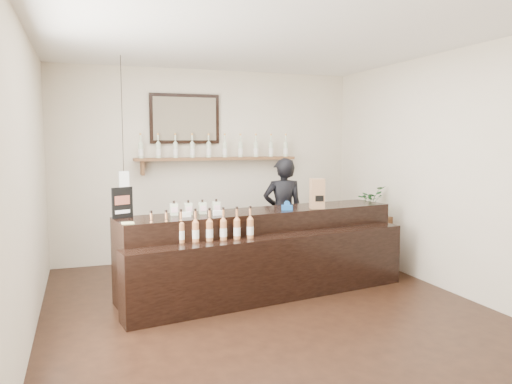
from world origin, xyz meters
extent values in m
plane|color=black|center=(0.00, 0.00, 0.00)|extent=(5.00, 5.00, 0.00)
plane|color=beige|center=(0.00, 2.50, 1.40)|extent=(4.50, 0.00, 4.50)
plane|color=beige|center=(0.00, -2.50, 1.40)|extent=(4.50, 0.00, 4.50)
plane|color=beige|center=(-2.25, 0.00, 1.40)|extent=(0.00, 5.00, 5.00)
plane|color=beige|center=(2.25, 0.00, 1.40)|extent=(0.00, 5.00, 5.00)
plane|color=white|center=(0.00, 0.00, 2.80)|extent=(5.00, 5.00, 0.00)
cube|color=brown|center=(0.10, 2.37, 1.50)|extent=(2.40, 0.25, 0.04)
cube|color=brown|center=(-0.98, 2.40, 1.38)|extent=(0.04, 0.20, 0.20)
cube|color=brown|center=(1.18, 2.40, 1.38)|extent=(0.04, 0.20, 0.20)
cube|color=black|center=(-0.35, 2.47, 2.08)|extent=(1.02, 0.04, 0.72)
cube|color=#4D4531|center=(-0.35, 2.44, 2.08)|extent=(0.92, 0.01, 0.62)
cube|color=white|center=(-1.30, 1.60, 1.25)|extent=(0.12, 0.12, 0.28)
cylinder|color=black|center=(-1.30, 1.60, 2.09)|extent=(0.01, 0.01, 1.41)
cylinder|color=beige|center=(-1.00, 2.37, 1.62)|extent=(0.07, 0.07, 0.20)
cone|color=beige|center=(-1.00, 2.37, 1.75)|extent=(0.07, 0.07, 0.05)
cylinder|color=beige|center=(-1.00, 2.37, 1.81)|extent=(0.02, 0.02, 0.07)
cylinder|color=#C8883A|center=(-1.00, 2.37, 1.86)|extent=(0.03, 0.03, 0.02)
cylinder|color=white|center=(-1.00, 2.37, 1.60)|extent=(0.07, 0.07, 0.09)
cylinder|color=beige|center=(-0.76, 2.37, 1.62)|extent=(0.07, 0.07, 0.20)
cone|color=beige|center=(-0.76, 2.37, 1.75)|extent=(0.07, 0.07, 0.05)
cylinder|color=beige|center=(-0.76, 2.37, 1.81)|extent=(0.02, 0.02, 0.07)
cylinder|color=#C8883A|center=(-0.76, 2.37, 1.86)|extent=(0.03, 0.03, 0.02)
cylinder|color=white|center=(-0.76, 2.37, 1.60)|extent=(0.07, 0.07, 0.09)
cylinder|color=beige|center=(-0.51, 2.37, 1.62)|extent=(0.07, 0.07, 0.20)
cone|color=beige|center=(-0.51, 2.37, 1.75)|extent=(0.07, 0.07, 0.05)
cylinder|color=beige|center=(-0.51, 2.37, 1.81)|extent=(0.02, 0.02, 0.07)
cylinder|color=#C8883A|center=(-0.51, 2.37, 1.86)|extent=(0.03, 0.03, 0.02)
cylinder|color=white|center=(-0.51, 2.37, 1.60)|extent=(0.07, 0.07, 0.09)
cylinder|color=beige|center=(-0.27, 2.37, 1.62)|extent=(0.07, 0.07, 0.20)
cone|color=beige|center=(-0.27, 2.37, 1.75)|extent=(0.07, 0.07, 0.05)
cylinder|color=beige|center=(-0.27, 2.37, 1.81)|extent=(0.02, 0.02, 0.07)
cylinder|color=#C8883A|center=(-0.27, 2.37, 1.86)|extent=(0.03, 0.03, 0.02)
cylinder|color=white|center=(-0.27, 2.37, 1.60)|extent=(0.07, 0.07, 0.09)
cylinder|color=beige|center=(-0.02, 2.37, 1.62)|extent=(0.07, 0.07, 0.20)
cone|color=beige|center=(-0.02, 2.37, 1.75)|extent=(0.07, 0.07, 0.05)
cylinder|color=beige|center=(-0.02, 2.37, 1.81)|extent=(0.02, 0.02, 0.07)
cylinder|color=#C8883A|center=(-0.02, 2.37, 1.86)|extent=(0.03, 0.03, 0.02)
cylinder|color=white|center=(-0.02, 2.37, 1.60)|extent=(0.07, 0.07, 0.09)
cylinder|color=beige|center=(0.22, 2.37, 1.62)|extent=(0.07, 0.07, 0.20)
cone|color=beige|center=(0.22, 2.37, 1.75)|extent=(0.07, 0.07, 0.05)
cylinder|color=beige|center=(0.22, 2.37, 1.81)|extent=(0.02, 0.02, 0.07)
cylinder|color=#C8883A|center=(0.22, 2.37, 1.86)|extent=(0.03, 0.03, 0.02)
cylinder|color=white|center=(0.22, 2.37, 1.60)|extent=(0.07, 0.07, 0.09)
cylinder|color=beige|center=(0.47, 2.37, 1.62)|extent=(0.07, 0.07, 0.20)
cone|color=beige|center=(0.47, 2.37, 1.75)|extent=(0.07, 0.07, 0.05)
cylinder|color=beige|center=(0.47, 2.37, 1.81)|extent=(0.02, 0.02, 0.07)
cylinder|color=#C8883A|center=(0.47, 2.37, 1.86)|extent=(0.03, 0.03, 0.02)
cylinder|color=white|center=(0.47, 2.37, 1.60)|extent=(0.07, 0.07, 0.09)
cylinder|color=beige|center=(0.71, 2.37, 1.62)|extent=(0.07, 0.07, 0.20)
cone|color=beige|center=(0.71, 2.37, 1.75)|extent=(0.07, 0.07, 0.05)
cylinder|color=beige|center=(0.71, 2.37, 1.81)|extent=(0.02, 0.02, 0.07)
cylinder|color=#C8883A|center=(0.71, 2.37, 1.86)|extent=(0.03, 0.03, 0.02)
cylinder|color=white|center=(0.71, 2.37, 1.60)|extent=(0.07, 0.07, 0.09)
cylinder|color=beige|center=(0.96, 2.37, 1.62)|extent=(0.07, 0.07, 0.20)
cone|color=beige|center=(0.96, 2.37, 1.75)|extent=(0.07, 0.07, 0.05)
cylinder|color=beige|center=(0.96, 2.37, 1.81)|extent=(0.02, 0.02, 0.07)
cylinder|color=#C8883A|center=(0.96, 2.37, 1.86)|extent=(0.03, 0.03, 0.02)
cylinder|color=white|center=(0.96, 2.37, 1.60)|extent=(0.07, 0.07, 0.09)
cylinder|color=beige|center=(1.20, 2.37, 1.62)|extent=(0.07, 0.07, 0.20)
cone|color=beige|center=(1.20, 2.37, 1.75)|extent=(0.07, 0.07, 0.05)
cylinder|color=beige|center=(1.20, 2.37, 1.81)|extent=(0.02, 0.02, 0.07)
cylinder|color=#C8883A|center=(1.20, 2.37, 1.86)|extent=(0.03, 0.03, 0.02)
cylinder|color=white|center=(1.20, 2.37, 1.60)|extent=(0.07, 0.07, 0.09)
cube|color=black|center=(0.20, 0.70, 0.48)|extent=(3.46, 1.14, 0.95)
cube|color=black|center=(0.20, 0.25, 0.36)|extent=(3.41, 0.84, 0.72)
cube|color=white|center=(-0.75, 0.48, 0.98)|extent=(0.10, 0.04, 0.05)
cube|color=white|center=(-0.40, 0.48, 0.98)|extent=(0.10, 0.04, 0.05)
cube|color=#CCC87C|center=(-1.38, 0.25, 0.78)|extent=(0.12, 0.12, 0.12)
cube|color=#CCC87C|center=(-1.38, 0.25, 0.90)|extent=(0.12, 0.12, 0.12)
cube|color=beige|center=(-0.85, 0.65, 1.02)|extent=(0.08, 0.08, 0.13)
cube|color=#FEC6D5|center=(-0.85, 0.60, 1.02)|extent=(0.07, 0.00, 0.06)
cylinder|color=black|center=(-0.85, 0.65, 1.10)|extent=(0.02, 0.02, 0.03)
cube|color=beige|center=(-0.69, 0.65, 1.02)|extent=(0.08, 0.08, 0.13)
cube|color=#FEC6D5|center=(-0.69, 0.60, 1.02)|extent=(0.07, 0.00, 0.06)
cylinder|color=black|center=(-0.69, 0.65, 1.10)|extent=(0.02, 0.02, 0.03)
cube|color=beige|center=(-0.53, 0.65, 1.02)|extent=(0.08, 0.08, 0.13)
cube|color=#FEC6D5|center=(-0.53, 0.60, 1.02)|extent=(0.07, 0.00, 0.06)
cylinder|color=black|center=(-0.53, 0.65, 1.10)|extent=(0.02, 0.02, 0.03)
cube|color=beige|center=(-0.37, 0.65, 1.02)|extent=(0.08, 0.08, 0.13)
cube|color=#FEC6D5|center=(-0.37, 0.60, 1.02)|extent=(0.07, 0.00, 0.06)
cylinder|color=black|center=(-0.37, 0.65, 1.10)|extent=(0.02, 0.02, 0.03)
cylinder|color=#B96F3E|center=(-1.15, 0.25, 0.82)|extent=(0.07, 0.07, 0.20)
cone|color=#B96F3E|center=(-1.15, 0.25, 0.95)|extent=(0.07, 0.07, 0.05)
cylinder|color=#B96F3E|center=(-1.15, 0.25, 1.01)|extent=(0.02, 0.02, 0.07)
cylinder|color=black|center=(-1.15, 0.25, 1.06)|extent=(0.03, 0.03, 0.02)
cylinder|color=white|center=(-1.15, 0.25, 0.80)|extent=(0.07, 0.07, 0.09)
cylinder|color=#B96F3E|center=(-1.00, 0.25, 0.82)|extent=(0.07, 0.07, 0.20)
cone|color=#B96F3E|center=(-1.00, 0.25, 0.95)|extent=(0.07, 0.07, 0.05)
cylinder|color=#B96F3E|center=(-1.00, 0.25, 1.01)|extent=(0.02, 0.02, 0.07)
cylinder|color=black|center=(-1.00, 0.25, 1.06)|extent=(0.03, 0.03, 0.02)
cylinder|color=white|center=(-1.00, 0.25, 0.80)|extent=(0.07, 0.07, 0.09)
cylinder|color=#B96F3E|center=(-0.85, 0.25, 0.82)|extent=(0.07, 0.07, 0.20)
cone|color=#B96F3E|center=(-0.85, 0.25, 0.95)|extent=(0.07, 0.07, 0.05)
cylinder|color=#B96F3E|center=(-0.85, 0.25, 1.01)|extent=(0.02, 0.02, 0.07)
cylinder|color=black|center=(-0.85, 0.25, 1.06)|extent=(0.03, 0.03, 0.02)
cylinder|color=white|center=(-0.85, 0.25, 0.80)|extent=(0.07, 0.07, 0.09)
cylinder|color=#B96F3E|center=(-0.70, 0.25, 0.82)|extent=(0.07, 0.07, 0.20)
cone|color=#B96F3E|center=(-0.70, 0.25, 0.95)|extent=(0.07, 0.07, 0.05)
cylinder|color=#B96F3E|center=(-0.70, 0.25, 1.01)|extent=(0.02, 0.02, 0.07)
cylinder|color=black|center=(-0.70, 0.25, 1.06)|extent=(0.03, 0.03, 0.02)
cylinder|color=white|center=(-0.70, 0.25, 0.80)|extent=(0.07, 0.07, 0.09)
cylinder|color=#B96F3E|center=(-0.55, 0.25, 0.82)|extent=(0.07, 0.07, 0.20)
cone|color=#B96F3E|center=(-0.55, 0.25, 0.95)|extent=(0.07, 0.07, 0.05)
cylinder|color=#B96F3E|center=(-0.55, 0.25, 1.01)|extent=(0.02, 0.02, 0.07)
cylinder|color=black|center=(-0.55, 0.25, 1.06)|extent=(0.03, 0.03, 0.02)
cylinder|color=white|center=(-0.55, 0.25, 0.80)|extent=(0.07, 0.07, 0.09)
cylinder|color=#B96F3E|center=(-0.40, 0.25, 0.82)|extent=(0.07, 0.07, 0.20)
cone|color=#B96F3E|center=(-0.40, 0.25, 0.95)|extent=(0.07, 0.07, 0.05)
cylinder|color=#B96F3E|center=(-0.40, 0.25, 1.01)|extent=(0.02, 0.02, 0.07)
cylinder|color=black|center=(-0.40, 0.25, 1.06)|extent=(0.03, 0.03, 0.02)
cylinder|color=white|center=(-0.40, 0.25, 0.80)|extent=(0.07, 0.07, 0.09)
cylinder|color=#B96F3E|center=(-0.25, 0.25, 0.82)|extent=(0.07, 0.07, 0.20)
cone|color=#B96F3E|center=(-0.25, 0.25, 0.95)|extent=(0.07, 0.07, 0.05)
cylinder|color=#B96F3E|center=(-0.25, 0.25, 1.01)|extent=(0.02, 0.02, 0.07)
cylinder|color=black|center=(-0.25, 0.25, 1.06)|extent=(0.03, 0.03, 0.02)
cylinder|color=white|center=(-0.25, 0.25, 0.80)|extent=(0.07, 0.07, 0.09)
cylinder|color=#B96F3E|center=(-0.10, 0.25, 0.82)|extent=(0.07, 0.07, 0.20)
cone|color=#B96F3E|center=(-0.10, 0.25, 0.95)|extent=(0.07, 0.07, 0.05)
cylinder|color=#B96F3E|center=(-0.10, 0.25, 1.01)|extent=(0.02, 0.02, 0.07)
cylinder|color=black|center=(-0.10, 0.25, 1.06)|extent=(0.03, 0.03, 0.02)
cylinder|color=white|center=(-0.10, 0.25, 0.80)|extent=(0.07, 0.07, 0.09)
cube|color=black|center=(-1.40, 0.62, 1.12)|extent=(0.22, 0.11, 0.33)
cube|color=brown|center=(-1.40, 0.61, 1.14)|extent=(0.16, 0.07, 0.09)
cube|color=white|center=(-1.40, 0.61, 1.02)|extent=(0.16, 0.07, 0.04)
cube|color=#A4774F|center=(0.87, 0.60, 1.13)|extent=(0.19, 0.15, 0.36)
cube|color=black|center=(0.87, 0.54, 1.08)|extent=(0.10, 0.02, 0.07)
cube|color=#1753A4|center=(0.48, 0.60, 0.98)|extent=(0.14, 0.09, 0.06)
cylinder|color=#1753A4|center=(0.48, 0.60, 1.03)|extent=(0.08, 0.05, 0.07)
cube|color=brown|center=(2.00, 1.20, 0.36)|extent=(0.50, 0.58, 0.72)
imported|color=#235929|center=(2.00, 1.20, 0.93)|extent=(0.48, 0.46, 0.42)
imported|color=black|center=(0.82, 1.55, 0.86)|extent=(0.69, 0.51, 1.73)
camera|label=1|loc=(-1.79, -4.78, 1.78)|focal=35.00mm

